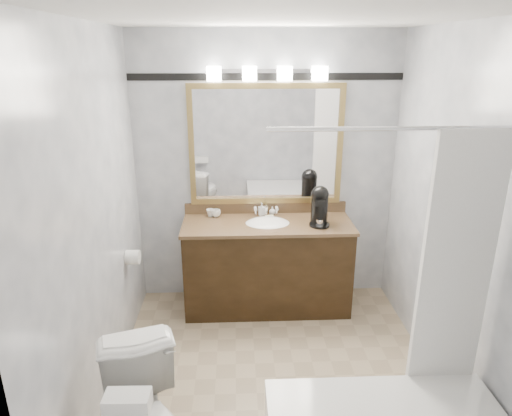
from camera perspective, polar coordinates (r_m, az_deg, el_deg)
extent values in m
cube|color=tan|center=(3.65, 2.49, -20.42)|extent=(2.40, 2.60, 0.01)
cube|color=white|center=(2.82, 3.28, 22.84)|extent=(2.40, 2.60, 0.01)
cube|color=silver|center=(4.25, 1.23, 4.59)|extent=(2.40, 0.01, 2.50)
cube|color=silver|center=(1.86, 6.63, -16.25)|extent=(2.40, 0.01, 2.50)
cube|color=silver|center=(3.14, -19.64, -1.97)|extent=(0.01, 2.60, 2.50)
cube|color=silver|center=(3.34, 23.86, -1.25)|extent=(0.01, 2.60, 2.50)
cube|color=black|center=(4.28, 1.40, -7.36)|extent=(1.50, 0.55, 0.82)
cube|color=olive|center=(4.11, 1.45, -2.05)|extent=(1.53, 0.58, 0.03)
cube|color=olive|center=(4.34, 1.21, 0.04)|extent=(1.53, 0.03, 0.10)
ellipsoid|color=white|center=(4.11, 1.45, -2.25)|extent=(0.44, 0.34, 0.14)
cube|color=#A38649|center=(4.10, 1.33, 15.03)|extent=(1.40, 0.04, 0.05)
cube|color=#A38649|center=(4.31, 1.22, 0.96)|extent=(1.40, 0.04, 0.05)
cube|color=#A38649|center=(4.18, -8.08, 7.67)|extent=(0.05, 0.04, 1.00)
cube|color=#A38649|center=(4.27, 10.44, 7.78)|extent=(0.05, 0.04, 1.00)
cube|color=white|center=(4.18, 1.27, 7.84)|extent=(1.30, 0.01, 1.00)
cube|color=silver|center=(4.08, 1.36, 16.77)|extent=(0.90, 0.05, 0.03)
cube|color=white|center=(4.03, -5.27, 16.38)|extent=(0.12, 0.12, 0.12)
cube|color=white|center=(4.03, -0.82, 16.46)|extent=(0.12, 0.12, 0.12)
cube|color=white|center=(4.05, 3.61, 16.44)|extent=(0.12, 0.12, 0.12)
cube|color=white|center=(4.09, 7.97, 16.33)|extent=(0.12, 0.12, 0.12)
cube|color=black|center=(4.11, 1.33, 16.09)|extent=(2.40, 0.01, 0.06)
cylinder|color=silver|center=(2.43, 17.05, 9.48)|extent=(1.30, 0.02, 0.02)
cube|color=white|center=(2.81, 23.72, -6.73)|extent=(0.40, 0.04, 1.55)
cylinder|color=white|center=(3.93, -15.14, -5.95)|extent=(0.11, 0.12, 0.12)
cube|color=white|center=(2.32, -15.77, -22.32)|extent=(0.21, 0.12, 0.08)
cylinder|color=black|center=(4.07, 7.91, -2.08)|extent=(0.18, 0.18, 0.02)
cylinder|color=black|center=(4.08, 7.93, -0.07)|extent=(0.15, 0.15, 0.26)
sphere|color=black|center=(4.04, 8.01, 1.68)|extent=(0.16, 0.16, 0.16)
cube|color=black|center=(3.97, 8.08, 0.71)|extent=(0.11, 0.11, 0.05)
cylinder|color=silver|center=(4.04, 7.95, -1.79)|extent=(0.06, 0.06, 0.06)
imported|color=white|center=(4.25, -5.03, -0.64)|extent=(0.09, 0.09, 0.07)
imported|color=white|center=(4.27, -5.72, -0.60)|extent=(0.09, 0.09, 0.07)
imported|color=white|center=(4.27, 0.71, -0.13)|extent=(0.07, 0.07, 0.12)
imported|color=white|center=(4.30, 2.05, -0.31)|extent=(0.07, 0.07, 0.08)
cube|color=beige|center=(4.21, 1.68, -1.12)|extent=(0.08, 0.06, 0.02)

